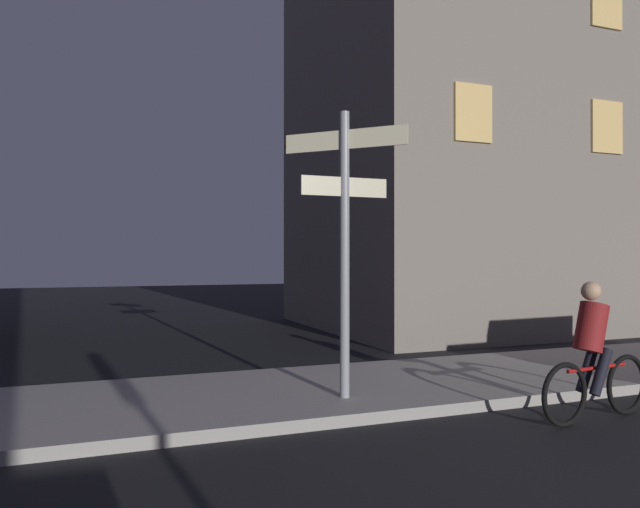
{
  "coord_description": "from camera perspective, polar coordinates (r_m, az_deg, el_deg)",
  "views": [
    {
      "loc": [
        -3.53,
        -0.34,
        1.89
      ],
      "look_at": [
        -0.8,
        6.75,
        1.93
      ],
      "focal_mm": 32.98,
      "sensor_mm": 36.0,
      "label": 1
    }
  ],
  "objects": [
    {
      "name": "cyclist",
      "position": [
        7.56,
        25.04,
        -8.97
      ],
      "size": [
        1.81,
        0.38,
        1.61
      ],
      "color": "black",
      "rests_on": "ground_plane"
    },
    {
      "name": "signpost",
      "position": [
        7.35,
        2.4,
        2.57
      ],
      "size": [
        1.17,
        1.17,
        3.57
      ],
      "color": "gray",
      "rests_on": "sidewalk_kerb"
    },
    {
      "name": "sidewalk_kerb",
      "position": [
        8.43,
        4.38,
        -12.78
      ],
      "size": [
        40.0,
        2.93,
        0.14
      ],
      "primitive_type": "cube",
      "color": "#9E9991",
      "rests_on": "ground_plane"
    }
  ]
}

